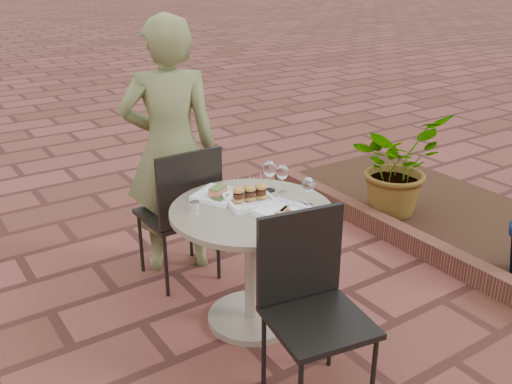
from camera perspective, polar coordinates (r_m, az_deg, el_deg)
ground at (r=3.37m, az=-1.72°, el=-14.07°), size 60.00×60.00×0.00m
cafe_table at (r=3.23m, az=-0.44°, el=-5.63°), size 0.90×0.90×0.73m
chair_far at (r=3.63m, az=-7.28°, el=-1.33°), size 0.45×0.45×0.93m
chair_near at (r=2.72m, az=5.38°, el=-10.03°), size 0.51×0.51×0.93m
diner at (r=3.74m, az=-8.56°, el=4.32°), size 0.72×0.60×1.70m
plate_salmon at (r=3.26m, az=-3.83°, el=-0.26°), size 0.32×0.32×0.07m
plate_sliders at (r=3.17m, az=-0.63°, el=-0.48°), size 0.30×0.30×0.17m
plate_tuna at (r=3.05m, az=2.72°, el=-1.97°), size 0.30×0.30×0.03m
wine_glass_right at (r=3.12m, az=5.23°, el=0.63°), size 0.07×0.07×0.17m
wine_glass_mid at (r=3.31m, az=1.39°, el=2.25°), size 0.08×0.08×0.18m
wine_glass_far at (r=3.30m, az=2.64°, el=1.93°), size 0.07×0.07×0.17m
steel_ramekin at (r=3.12m, az=-6.15°, el=-1.34°), size 0.06×0.06×0.04m
cutlery_set at (r=3.16m, az=4.88°, el=-1.39°), size 0.14×0.24×0.00m
planter_curb at (r=4.43m, az=13.92°, el=-4.03°), size 0.12×3.00×0.15m
mulch_bed at (r=4.95m, az=19.41°, el=-2.35°), size 1.30×3.00×0.06m
potted_plant_a at (r=4.68m, az=13.85°, el=2.69°), size 0.84×0.76×0.82m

